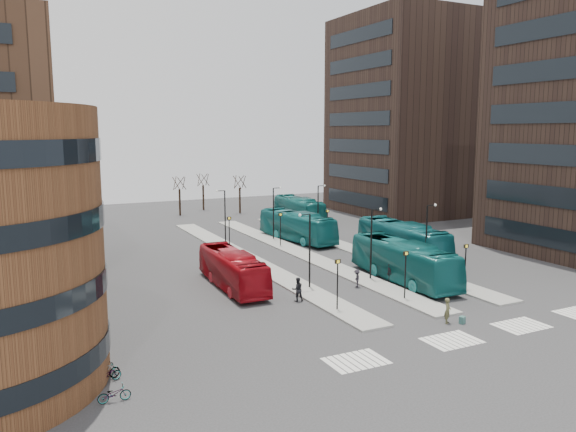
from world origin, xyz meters
name	(u,v)px	position (x,y,z in m)	size (l,w,h in m)	color
ground	(515,361)	(0.00, 0.00, 0.00)	(160.00, 160.00, 0.00)	#2D2D30
island_left	(247,259)	(-4.00, 30.00, 0.07)	(2.50, 45.00, 0.15)	gray
island_mid	(300,253)	(2.00, 30.00, 0.07)	(2.50, 45.00, 0.15)	gray
island_right	(349,248)	(8.00, 30.00, 0.07)	(2.50, 45.00, 0.15)	gray
suitcase	(462,320)	(1.76, 6.04, 0.25)	(0.39, 0.31, 0.49)	navy
red_bus	(232,269)	(-8.92, 21.12, 1.53)	(2.57, 10.98, 3.06)	#A40C16
teal_bus_a	(403,261)	(4.90, 16.47, 1.75)	(2.94, 12.58, 3.51)	#135E5F
teal_bus_b	(297,226)	(4.90, 36.41, 1.72)	(2.88, 12.33, 3.43)	#146567
teal_bus_c	(402,240)	(10.50, 23.88, 1.82)	(3.06, 13.08, 3.64)	#145D64
teal_bus_d	(299,209)	(11.50, 48.65, 1.74)	(2.92, 12.49, 3.48)	#13605F
traveller	(448,311)	(0.92, 6.56, 0.87)	(0.64, 0.42, 1.74)	brown
commuter_a	(297,289)	(-5.86, 15.38, 0.93)	(0.90, 0.70, 1.85)	black
commuter_b	(390,273)	(3.52, 16.51, 0.85)	(0.99, 0.41, 1.70)	black
commuter_c	(357,278)	(0.31, 16.65, 0.74)	(0.95, 0.55, 1.48)	black
bicycle_near	(114,394)	(-21.00, 5.06, 0.41)	(0.54, 1.55, 0.81)	gray
bicycle_mid	(106,372)	(-21.00, 7.64, 0.46)	(0.44, 1.55, 0.93)	gray
bicycle_far	(107,375)	(-21.00, 7.33, 0.41)	(0.55, 1.57, 0.83)	gray
crosswalk_stripes	(485,333)	(1.75, 4.00, 0.01)	(22.35, 2.40, 0.01)	silver
tower_far	(412,116)	(31.98, 50.00, 15.00)	(20.12, 20.00, 30.00)	#30211A
sign_poles	(331,243)	(1.60, 23.00, 2.41)	(12.45, 22.12, 3.65)	black
lamp_posts	(315,222)	(2.64, 28.00, 3.58)	(14.04, 20.24, 6.12)	black
bare_trees	(208,195)	(2.67, 62.67, 2.72)	(10.97, 8.14, 5.90)	black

